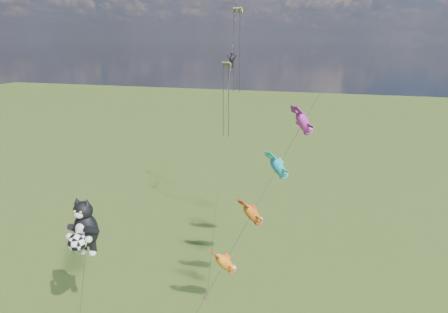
# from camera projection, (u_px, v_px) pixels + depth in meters

# --- Properties ---
(cat_kite_rig) EXTENTS (2.16, 3.96, 11.60)m
(cat_kite_rig) POSITION_uv_depth(u_px,v_px,m) (84.00, 229.00, 28.01)
(cat_kite_rig) COLOR brown
(cat_kite_rig) RESTS_ON ground
(fish_windsock_rig) EXTENTS (9.36, 13.07, 18.78)m
(fish_windsock_rig) POSITION_uv_depth(u_px,v_px,m) (265.00, 191.00, 31.54)
(fish_windsock_rig) COLOR brown
(fish_windsock_rig) RESTS_ON ground
(parafoil_rig) EXTENTS (2.63, 17.44, 27.66)m
(parafoil_rig) POSITION_uv_depth(u_px,v_px,m) (232.00, 64.00, 42.09)
(parafoil_rig) COLOR brown
(parafoil_rig) RESTS_ON ground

